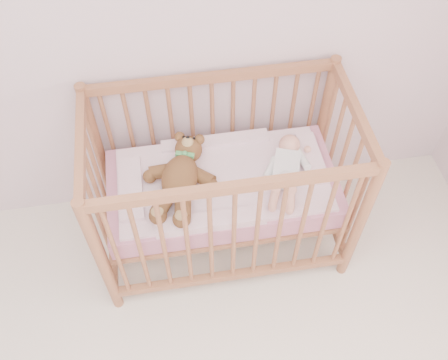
{
  "coord_description": "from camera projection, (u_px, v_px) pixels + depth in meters",
  "views": [
    {
      "loc": [
        0.22,
        0.03,
        2.66
      ],
      "look_at": [
        0.46,
        1.55,
        0.62
      ],
      "focal_mm": 40.0,
      "sensor_mm": 36.0,
      "label": 1
    }
  ],
  "objects": [
    {
      "name": "wall_back",
      "position": [
        104.0,
        13.0,
        2.2
      ],
      "size": [
        4.0,
        0.02,
        2.7
      ],
      "primitive_type": "cube",
      "color": "silver",
      "rests_on": "floor"
    },
    {
      "name": "mattress",
      "position": [
        223.0,
        188.0,
        2.69
      ],
      "size": [
        1.22,
        0.62,
        0.13
      ],
      "primitive_type": "cube",
      "color": "#CC7F98",
      "rests_on": "crib"
    },
    {
      "name": "teddy_bear",
      "position": [
        180.0,
        178.0,
        2.53
      ],
      "size": [
        0.58,
        0.68,
        0.16
      ],
      "primitive_type": null,
      "rotation": [
        0.0,
        0.0,
        -0.34
      ],
      "color": "brown",
      "rests_on": "blanket"
    },
    {
      "name": "crib",
      "position": [
        223.0,
        186.0,
        2.68
      ],
      "size": [
        1.36,
        0.76,
        1.0
      ],
      "primitive_type": null,
      "color": "#A06644",
      "rests_on": "floor"
    },
    {
      "name": "baby",
      "position": [
        287.0,
        166.0,
        2.59
      ],
      "size": [
        0.4,
        0.56,
        0.12
      ],
      "primitive_type": null,
      "rotation": [
        0.0,
        0.0,
        -0.34
      ],
      "color": "white",
      "rests_on": "blanket"
    },
    {
      "name": "blanket",
      "position": [
        222.0,
        179.0,
        2.63
      ],
      "size": [
        1.1,
        0.58,
        0.06
      ],
      "primitive_type": null,
      "color": "#F3A7BF",
      "rests_on": "mattress"
    }
  ]
}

